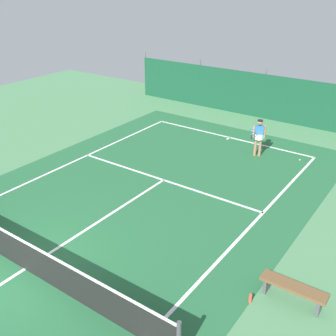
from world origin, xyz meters
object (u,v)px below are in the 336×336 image
(courtside_bench, at_px, (293,289))
(water_bottle, at_px, (250,298))
(tennis_ball_near_player, at_px, (300,160))
(tennis_net, at_px, (22,254))
(tennis_player, at_px, (259,135))

(courtside_bench, bearing_deg, water_bottle, -142.53)
(tennis_ball_near_player, bearing_deg, courtside_bench, -72.31)
(tennis_net, relative_size, tennis_ball_near_player, 153.33)
(courtside_bench, bearing_deg, tennis_player, 119.63)
(tennis_net, xyz_separation_m, courtside_bench, (6.31, 3.01, -0.14))
(tennis_net, height_order, tennis_ball_near_player, tennis_net)
(tennis_net, distance_m, courtside_bench, 6.99)
(tennis_player, relative_size, water_bottle, 6.83)
(tennis_player, distance_m, water_bottle, 9.02)
(tennis_net, xyz_separation_m, water_bottle, (5.50, 2.39, -0.39))
(tennis_ball_near_player, height_order, courtside_bench, courtside_bench)
(courtside_bench, bearing_deg, tennis_ball_near_player, 107.69)
(tennis_net, height_order, courtside_bench, tennis_net)
(tennis_player, xyz_separation_m, tennis_ball_near_player, (1.72, 0.59, -0.93))
(courtside_bench, height_order, water_bottle, courtside_bench)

